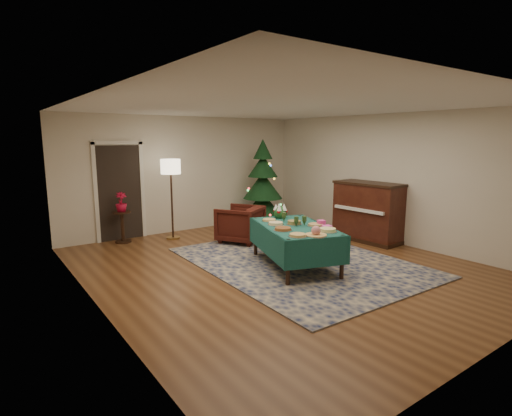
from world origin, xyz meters
TOP-DOWN VIEW (x-y plane):
  - room_shell at (0.00, 0.00)m, footprint 7.00×7.00m
  - doorway at (-1.60, 3.48)m, footprint 1.08×0.04m
  - rug at (0.42, -0.05)m, footprint 3.29×4.27m
  - buffet_table at (0.21, -0.17)m, footprint 1.62×2.09m
  - platter_0 at (-0.27, -0.77)m, footprint 0.29×0.29m
  - platter_1 at (-0.00, -0.89)m, footprint 0.34×0.34m
  - platter_2 at (0.33, -0.81)m, footprint 0.30×0.30m
  - platter_3 at (-0.18, -0.32)m, footprint 0.31×0.31m
  - platter_4 at (0.48, -0.39)m, footprint 0.29×0.29m
  - platter_5 at (-0.01, 0.08)m, footprint 0.29×0.29m
  - platter_6 at (0.27, -0.08)m, footprint 0.27×0.27m
  - platter_7 at (0.09, 0.39)m, footprint 0.27×0.27m
  - goblet_0 at (0.28, 0.21)m, footprint 0.08×0.08m
  - goblet_1 at (0.34, -0.26)m, footprint 0.08×0.08m
  - goblet_2 at (0.19, -0.22)m, footprint 0.08×0.08m
  - napkin_stack at (0.54, -0.59)m, footprint 0.18×0.18m
  - gift_box at (0.58, -0.42)m, footprint 0.15×0.15m
  - centerpiece at (0.44, 0.51)m, footprint 0.26×0.26m
  - armchair at (0.37, 1.76)m, footprint 1.12×1.10m
  - floor_lamp at (-0.67, 2.89)m, footprint 0.42×0.42m
  - side_table at (-1.67, 3.20)m, footprint 0.37×0.37m
  - potted_plant at (-1.67, 3.20)m, footprint 0.23×0.41m
  - christmas_tree at (1.72, 2.77)m, footprint 1.25×1.25m
  - piano at (2.67, 0.27)m, footprint 0.76×1.50m

SIDE VIEW (x-z plane):
  - rug at x=0.42m, z-range 0.00..0.02m
  - side_table at x=-1.67m, z-range -0.01..0.65m
  - armchair at x=0.37m, z-range 0.00..0.86m
  - buffet_table at x=0.21m, z-range 0.22..0.93m
  - piano at x=2.67m, z-range -0.01..1.25m
  - platter_4 at x=0.48m, z-range 0.72..0.76m
  - platter_7 at x=0.09m, z-range 0.72..0.76m
  - napkin_stack at x=0.54m, z-range 0.72..0.76m
  - platter_0 at x=-0.27m, z-range 0.72..0.76m
  - platter_3 at x=-0.18m, z-range 0.72..0.77m
  - platter_5 at x=-0.01m, z-range 0.72..0.77m
  - platter_2 at x=0.33m, z-range 0.72..0.78m
  - platter_6 at x=0.27m, z-range 0.72..0.79m
  - gift_box at x=0.58m, z-range 0.72..0.81m
  - platter_1 at x=0.00m, z-range 0.70..0.85m
  - potted_plant at x=-1.67m, z-range 0.66..0.89m
  - goblet_0 at x=0.28m, z-range 0.72..0.89m
  - goblet_1 at x=0.34m, z-range 0.72..0.89m
  - goblet_2 at x=0.19m, z-range 0.72..0.89m
  - centerpiece at x=0.44m, z-range 0.70..0.99m
  - christmas_tree at x=1.72m, z-range -0.11..2.07m
  - doorway at x=-1.60m, z-range 0.02..2.18m
  - room_shell at x=0.00m, z-range -2.15..4.85m
  - floor_lamp at x=-0.67m, z-range 0.61..2.36m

